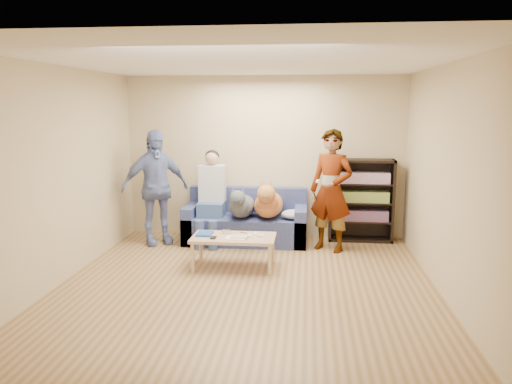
# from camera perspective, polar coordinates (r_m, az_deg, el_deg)

# --- Properties ---
(ground) EXTENTS (5.00, 5.00, 0.00)m
(ground) POSITION_cam_1_polar(r_m,az_deg,el_deg) (5.97, -1.23, -11.01)
(ground) COLOR brown
(ground) RESTS_ON ground
(ceiling) EXTENTS (5.00, 5.00, 0.00)m
(ceiling) POSITION_cam_1_polar(r_m,az_deg,el_deg) (5.60, -1.33, 14.69)
(ceiling) COLOR white
(ceiling) RESTS_ON ground
(wall_back) EXTENTS (4.50, 0.00, 4.50)m
(wall_back) POSITION_cam_1_polar(r_m,az_deg,el_deg) (8.11, 0.96, 4.01)
(wall_back) COLOR tan
(wall_back) RESTS_ON ground
(wall_front) EXTENTS (4.50, 0.00, 4.50)m
(wall_front) POSITION_cam_1_polar(r_m,az_deg,el_deg) (3.23, -6.92, -5.14)
(wall_front) COLOR tan
(wall_front) RESTS_ON ground
(wall_left) EXTENTS (0.00, 5.00, 5.00)m
(wall_left) POSITION_cam_1_polar(r_m,az_deg,el_deg) (6.33, -21.93, 1.63)
(wall_left) COLOR tan
(wall_left) RESTS_ON ground
(wall_right) EXTENTS (0.00, 5.00, 5.00)m
(wall_right) POSITION_cam_1_polar(r_m,az_deg,el_deg) (5.81, 21.34, 0.97)
(wall_right) COLOR tan
(wall_right) RESTS_ON ground
(blanket) EXTENTS (0.40, 0.34, 0.14)m
(blanket) POSITION_cam_1_polar(r_m,az_deg,el_deg) (7.60, 4.39, -2.56)
(blanket) COLOR #B5B5BA
(blanket) RESTS_ON sofa
(person_standing_right) EXTENTS (0.78, 0.69, 1.80)m
(person_standing_right) POSITION_cam_1_polar(r_m,az_deg,el_deg) (7.37, 8.58, 0.16)
(person_standing_right) COLOR gray
(person_standing_right) RESTS_ON ground
(person_standing_left) EXTENTS (1.10, 0.93, 1.77)m
(person_standing_left) POSITION_cam_1_polar(r_m,az_deg,el_deg) (7.81, -11.45, 0.51)
(person_standing_left) COLOR #7280B7
(person_standing_left) RESTS_ON ground
(held_controller) EXTENTS (0.06, 0.13, 0.03)m
(held_controller) POSITION_cam_1_polar(r_m,az_deg,el_deg) (7.14, 7.08, 1.24)
(held_controller) COLOR white
(held_controller) RESTS_ON person_standing_right
(notebook_blue) EXTENTS (0.20, 0.26, 0.03)m
(notebook_blue) POSITION_cam_1_polar(r_m,az_deg,el_deg) (6.74, -5.89, -4.76)
(notebook_blue) COLOR #1C479B
(notebook_blue) RESTS_ON coffee_table
(papers) EXTENTS (0.26, 0.20, 0.02)m
(papers) POSITION_cam_1_polar(r_m,az_deg,el_deg) (6.52, -2.27, -5.26)
(papers) COLOR white
(papers) RESTS_ON coffee_table
(magazine) EXTENTS (0.22, 0.17, 0.01)m
(magazine) POSITION_cam_1_polar(r_m,az_deg,el_deg) (6.53, -1.98, -5.11)
(magazine) COLOR #ACAB8A
(magazine) RESTS_ON coffee_table
(camera_silver) EXTENTS (0.11, 0.06, 0.05)m
(camera_silver) POSITION_cam_1_polar(r_m,az_deg,el_deg) (6.75, -3.43, -4.59)
(camera_silver) COLOR #BBBABF
(camera_silver) RESTS_ON coffee_table
(controller_a) EXTENTS (0.04, 0.13, 0.03)m
(controller_a) POSITION_cam_1_polar(r_m,az_deg,el_deg) (6.68, -0.06, -4.81)
(controller_a) COLOR white
(controller_a) RESTS_ON coffee_table
(controller_b) EXTENTS (0.09, 0.06, 0.03)m
(controller_b) POSITION_cam_1_polar(r_m,az_deg,el_deg) (6.60, 0.56, -5.01)
(controller_b) COLOR white
(controller_b) RESTS_ON coffee_table
(headphone_cup_a) EXTENTS (0.07, 0.07, 0.02)m
(headphone_cup_a) POSITION_cam_1_polar(r_m,az_deg,el_deg) (6.58, -0.87, -5.10)
(headphone_cup_a) COLOR silver
(headphone_cup_a) RESTS_ON coffee_table
(headphone_cup_b) EXTENTS (0.07, 0.07, 0.02)m
(headphone_cup_b) POSITION_cam_1_polar(r_m,az_deg,el_deg) (6.65, -0.79, -4.92)
(headphone_cup_b) COLOR white
(headphone_cup_b) RESTS_ON coffee_table
(pen_orange) EXTENTS (0.13, 0.06, 0.01)m
(pen_orange) POSITION_cam_1_polar(r_m,az_deg,el_deg) (6.47, -2.96, -5.41)
(pen_orange) COLOR #C3581B
(pen_orange) RESTS_ON coffee_table
(pen_black) EXTENTS (0.13, 0.08, 0.01)m
(pen_black) POSITION_cam_1_polar(r_m,az_deg,el_deg) (6.78, -1.34, -4.69)
(pen_black) COLOR black
(pen_black) RESTS_ON coffee_table
(wallet) EXTENTS (0.07, 0.12, 0.02)m
(wallet) POSITION_cam_1_polar(r_m,az_deg,el_deg) (6.55, -4.90, -5.22)
(wallet) COLOR black
(wallet) RESTS_ON coffee_table
(sofa) EXTENTS (1.90, 0.85, 0.82)m
(sofa) POSITION_cam_1_polar(r_m,az_deg,el_deg) (7.91, -1.12, -3.63)
(sofa) COLOR #515B93
(sofa) RESTS_ON ground
(person_seated) EXTENTS (0.40, 0.73, 1.47)m
(person_seated) POSITION_cam_1_polar(r_m,az_deg,el_deg) (7.77, -5.15, -0.21)
(person_seated) COLOR #3D5D86
(person_seated) RESTS_ON sofa
(dog_gray) EXTENTS (0.39, 1.24, 0.56)m
(dog_gray) POSITION_cam_1_polar(r_m,az_deg,el_deg) (7.63, -1.69, -1.51)
(dog_gray) COLOR #4B4D56
(dog_gray) RESTS_ON sofa
(dog_tan) EXTENTS (0.44, 1.18, 0.64)m
(dog_tan) POSITION_cam_1_polar(r_m,az_deg,el_deg) (7.63, 1.41, -1.27)
(dog_tan) COLOR #C6723C
(dog_tan) RESTS_ON sofa
(coffee_table) EXTENTS (1.10, 0.60, 0.42)m
(coffee_table) POSITION_cam_1_polar(r_m,az_deg,el_deg) (6.64, -2.57, -5.47)
(coffee_table) COLOR tan
(coffee_table) RESTS_ON ground
(bookshelf) EXTENTS (1.00, 0.34, 1.30)m
(bookshelf) POSITION_cam_1_polar(r_m,az_deg,el_deg) (8.04, 11.91, -0.72)
(bookshelf) COLOR black
(bookshelf) RESTS_ON ground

